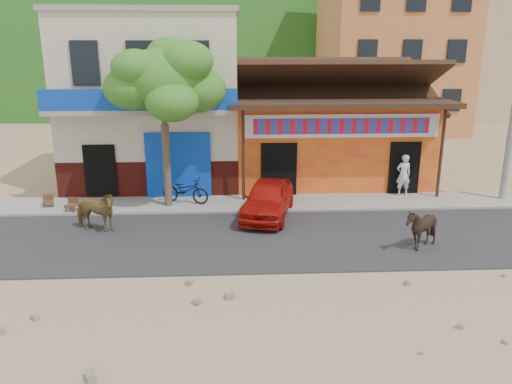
% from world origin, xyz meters
% --- Properties ---
extents(ground, '(120.00, 120.00, 0.00)m').
position_xyz_m(ground, '(0.00, 0.00, 0.00)').
color(ground, '#9E825B').
rests_on(ground, ground).
extents(road, '(60.00, 5.00, 0.04)m').
position_xyz_m(road, '(0.00, 2.50, 0.02)').
color(road, '#28282B').
rests_on(road, ground).
extents(sidewalk, '(60.00, 2.00, 0.12)m').
position_xyz_m(sidewalk, '(0.00, 6.00, 0.06)').
color(sidewalk, gray).
rests_on(sidewalk, ground).
extents(dance_club, '(8.00, 6.00, 3.60)m').
position_xyz_m(dance_club, '(2.00, 10.00, 1.80)').
color(dance_club, orange).
rests_on(dance_club, ground).
extents(cafe_building, '(7.00, 6.00, 7.00)m').
position_xyz_m(cafe_building, '(-5.50, 10.00, 3.50)').
color(cafe_building, beige).
rests_on(cafe_building, ground).
extents(apartment_front, '(9.00, 9.00, 12.00)m').
position_xyz_m(apartment_front, '(9.00, 24.00, 6.00)').
color(apartment_front, '#CC723F').
rests_on(apartment_front, ground).
extents(apartment_rear, '(8.00, 8.00, 10.00)m').
position_xyz_m(apartment_rear, '(18.00, 30.00, 5.00)').
color(apartment_rear, tan).
rests_on(apartment_rear, ground).
extents(hillside, '(100.00, 40.00, 24.00)m').
position_xyz_m(hillside, '(0.00, 70.00, 12.00)').
color(hillside, '#194C14').
rests_on(hillside, ground).
extents(tree, '(3.00, 3.00, 6.00)m').
position_xyz_m(tree, '(-4.60, 5.80, 3.12)').
color(tree, '#2D721E').
rests_on(tree, sidewalk).
extents(cow_tan, '(1.74, 1.20, 1.34)m').
position_xyz_m(cow_tan, '(-6.65, 3.42, 0.71)').
color(cow_tan, olive).
rests_on(cow_tan, road).
extents(cow_dark, '(1.26, 1.15, 1.28)m').
position_xyz_m(cow_dark, '(3.26, 1.46, 0.68)').
color(cow_dark, black).
rests_on(cow_dark, road).
extents(red_car, '(2.39, 4.01, 1.28)m').
position_xyz_m(red_car, '(-1.00, 4.61, 0.68)').
color(red_car, '#B1120C').
rests_on(red_car, road).
extents(scooter, '(1.97, 1.24, 0.98)m').
position_xyz_m(scooter, '(-4.00, 6.08, 0.61)').
color(scooter, black).
rests_on(scooter, sidewalk).
extents(pedestrian, '(0.64, 0.45, 1.64)m').
position_xyz_m(pedestrian, '(4.50, 6.70, 0.94)').
color(pedestrian, silver).
rests_on(pedestrian, sidewalk).
extents(cafe_chair_left, '(0.46, 0.46, 0.80)m').
position_xyz_m(cafe_chair_left, '(-9.00, 5.86, 0.52)').
color(cafe_chair_left, '#4C3519').
rests_on(cafe_chair_left, sidewalk).
extents(cafe_chair_right, '(0.46, 0.46, 0.86)m').
position_xyz_m(cafe_chair_right, '(-7.98, 5.30, 0.55)').
color(cafe_chair_right, '#4F291A').
rests_on(cafe_chair_right, sidewalk).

